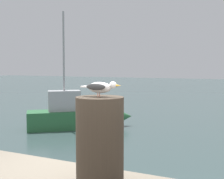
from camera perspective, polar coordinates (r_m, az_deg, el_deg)
name	(u,v)px	position (r m, az deg, el deg)	size (l,w,h in m)	color
mooring_post	(100,140)	(2.92, -2.21, -9.16)	(0.44, 0.44, 0.80)	#382D23
seagull	(100,87)	(2.85, -2.12, 0.45)	(0.39, 0.15, 0.14)	tan
boat_green	(81,116)	(13.32, -5.59, -4.71)	(4.05, 3.64, 4.88)	#2D6B3D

